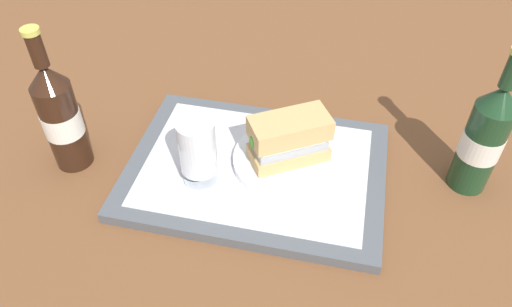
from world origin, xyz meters
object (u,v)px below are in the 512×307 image
Objects in this scene: plate at (288,160)px; second_bottle at (484,137)px; sandwich at (287,139)px; beer_glass at (198,151)px; beer_bottle at (60,116)px.

plate is 0.32m from second_bottle.
second_bottle reaches higher than sandwich.
plate is at bearing -180.00° from sandwich.
sandwich is 0.54× the size of second_bottle.
plate is 1.32× the size of sandwich.
plate is at bearing -151.59° from beer_glass.
plate is at bearing 7.59° from second_bottle.
sandwich is (0.00, 0.00, 0.05)m from plate.
beer_glass reaches higher than plate.
plate is 0.16m from beer_glass.
plate is 0.71× the size of second_bottle.
beer_glass is 0.47× the size of second_bottle.
beer_bottle is 1.00× the size of second_bottle.
second_bottle is (-0.44, -0.11, 0.02)m from beer_glass.
beer_bottle reaches higher than sandwich.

